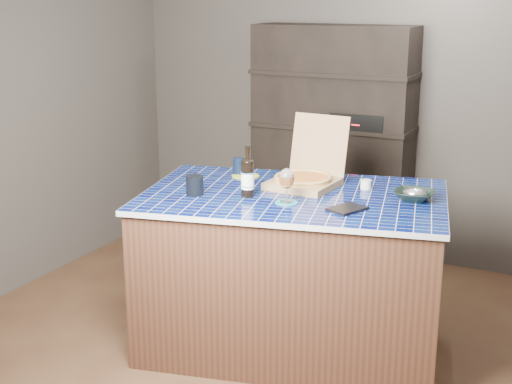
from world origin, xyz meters
The scene contains 14 objects.
room centered at (0.00, 0.00, 1.25)m, with size 3.50×3.50×3.50m.
shelving_unit centered at (0.00, 1.53, 0.90)m, with size 1.20×0.41×1.80m.
kitchen_island centered at (0.32, 0.04, 0.46)m, with size 1.88×1.42×0.93m.
pizza_box centered at (0.31, 0.23, 0.98)m, with size 0.39×0.46×0.39m.
mead_bottle centered at (0.11, -0.11, 1.04)m, with size 0.08×0.08×0.29m.
teal_trivet centered at (0.36, -0.14, 0.93)m, with size 0.12×0.12×0.01m, color teal.
wine_glass centered at (0.36, -0.14, 1.06)m, with size 0.08×0.08×0.19m.
tumbler centered at (-0.17, -0.22, 0.98)m, with size 0.10×0.10×0.11m, color black.
dvd_case centered at (0.70, -0.12, 0.93)m, with size 0.14×0.19×0.02m, color black.
bowl centered at (0.96, 0.23, 0.95)m, with size 0.22×0.22×0.05m, color black.
foil_contents centered at (0.96, 0.23, 0.97)m, with size 0.13×0.11×0.06m, color #B8B5C1.
white_jar centered at (0.65, 0.33, 0.95)m, with size 0.06×0.06×0.05m, color white.
navy_cup centered at (-0.17, 0.31, 0.98)m, with size 0.07×0.07×0.11m, color black.
green_trivet centered at (-0.11, 0.28, 0.93)m, with size 0.17×0.17×0.01m, color #B0C42A.
Camera 1 is at (1.86, -3.52, 2.02)m, focal length 50.00 mm.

